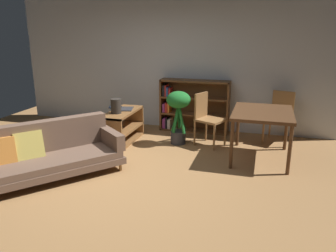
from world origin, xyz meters
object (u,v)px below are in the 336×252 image
at_px(dining_table, 263,116).
at_px(bookshelf, 192,106).
at_px(fabric_couch, 44,154).
at_px(open_laptop, 123,108).
at_px(desk_speaker, 116,106).
at_px(dining_chair_far, 280,114).
at_px(dining_chair_near, 207,116).
at_px(media_console, 123,127).
at_px(potted_floor_plant, 178,110).

distance_m(dining_table, bookshelf, 1.92).
xyz_separation_m(fabric_couch, open_laptop, (0.39, 1.90, 0.27)).
distance_m(desk_speaker, dining_chair_far, 3.06).
relative_size(dining_table, dining_chair_near, 1.26).
bearing_deg(media_console, fabric_couch, -104.13).
height_order(media_console, open_laptop, open_laptop).
bearing_deg(open_laptop, potted_floor_plant, 2.56).
xyz_separation_m(desk_speaker, dining_table, (2.56, 0.02, -0.01)).
xyz_separation_m(potted_floor_plant, dining_chair_near, (0.51, 0.09, -0.11)).
bearing_deg(fabric_couch, open_laptop, 78.25).
xyz_separation_m(dining_table, dining_chair_far, (0.32, 1.01, -0.18)).
height_order(fabric_couch, open_laptop, fabric_couch).
height_order(fabric_couch, potted_floor_plant, potted_floor_plant).
height_order(fabric_couch, desk_speaker, desk_speaker).
distance_m(fabric_couch, desk_speaker, 1.68).
bearing_deg(fabric_couch, bookshelf, 61.87).
distance_m(dining_chair_near, bookshelf, 0.94).
xyz_separation_m(dining_chair_near, bookshelf, (-0.47, 0.82, -0.01)).
height_order(open_laptop, bookshelf, bookshelf).
distance_m(media_console, desk_speaker, 0.48).
bearing_deg(dining_chair_near, dining_table, -24.19).
bearing_deg(open_laptop, fabric_couch, -101.75).
distance_m(desk_speaker, dining_table, 2.56).
distance_m(desk_speaker, potted_floor_plant, 1.14).
distance_m(open_laptop, desk_speaker, 0.33).
bearing_deg(potted_floor_plant, dining_chair_near, 10.17).
bearing_deg(desk_speaker, dining_chair_far, 19.60).
bearing_deg(desk_speaker, potted_floor_plant, 18.63).
relative_size(dining_chair_far, bookshelf, 0.67).
bearing_deg(dining_chair_far, media_console, -163.45).
height_order(dining_chair_far, bookshelf, bookshelf).
distance_m(fabric_couch, dining_table, 3.39).
distance_m(open_laptop, dining_chair_far, 2.98).
relative_size(desk_speaker, dining_chair_near, 0.28).
bearing_deg(dining_table, bookshelf, 138.92).
height_order(dining_table, dining_chair_far, dining_chair_far).
relative_size(open_laptop, desk_speaker, 1.87).
xyz_separation_m(fabric_couch, dining_chair_near, (1.99, 2.04, 0.19)).
distance_m(media_console, open_laptop, 0.36).
height_order(open_laptop, desk_speaker, desk_speaker).
bearing_deg(potted_floor_plant, dining_chair_far, 20.17).
xyz_separation_m(dining_table, bookshelf, (-1.44, 1.26, -0.19)).
distance_m(fabric_couch, dining_chair_near, 2.86).
xyz_separation_m(media_console, bookshelf, (1.08, 1.09, 0.24)).
xyz_separation_m(fabric_couch, potted_floor_plant, (1.48, 1.95, 0.30)).
relative_size(media_console, dining_chair_near, 1.14).
bearing_deg(dining_chair_far, open_laptop, -166.18).
xyz_separation_m(potted_floor_plant, bookshelf, (0.05, 0.91, -0.12)).
distance_m(fabric_couch, potted_floor_plant, 2.46).
bearing_deg(dining_chair_near, bookshelf, 119.63).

